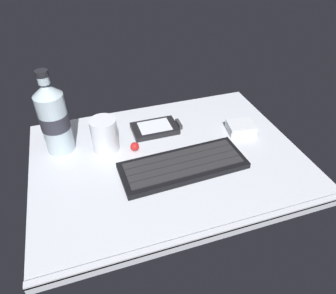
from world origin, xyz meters
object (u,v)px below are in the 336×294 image
(water_bottle, at_px, (54,118))
(trackball_mouse, at_px, (135,147))
(handheld_device, at_px, (157,128))
(charger_block, at_px, (241,127))
(keyboard, at_px, (183,165))
(juice_cup, at_px, (105,136))

(water_bottle, distance_m, trackball_mouse, 0.20)
(handheld_device, xyz_separation_m, trackball_mouse, (-0.08, -0.07, 0.00))
(charger_block, bearing_deg, handheld_device, 160.84)
(charger_block, distance_m, trackball_mouse, 0.29)
(charger_block, bearing_deg, trackball_mouse, 178.32)
(keyboard, xyz_separation_m, juice_cup, (-0.16, 0.13, 0.03))
(juice_cup, xyz_separation_m, charger_block, (0.35, -0.04, -0.03))
(trackball_mouse, bearing_deg, water_bottle, 159.92)
(keyboard, xyz_separation_m, trackball_mouse, (-0.09, 0.10, 0.00))
(handheld_device, bearing_deg, water_bottle, -179.52)
(juice_cup, bearing_deg, water_bottle, 161.38)
(juice_cup, bearing_deg, keyboard, -38.78)
(keyboard, distance_m, handheld_device, 0.16)
(water_bottle, bearing_deg, handheld_device, 0.48)
(keyboard, relative_size, charger_block, 4.20)
(handheld_device, distance_m, trackball_mouse, 0.10)
(handheld_device, height_order, juice_cup, juice_cup)
(juice_cup, height_order, charger_block, juice_cup)
(keyboard, distance_m, juice_cup, 0.20)
(handheld_device, xyz_separation_m, charger_block, (0.21, -0.07, 0.00))
(trackball_mouse, bearing_deg, juice_cup, 157.65)
(charger_block, xyz_separation_m, trackball_mouse, (-0.29, 0.01, -0.00))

